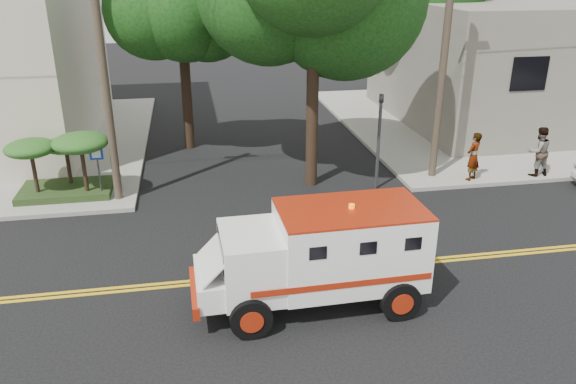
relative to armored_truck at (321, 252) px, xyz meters
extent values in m
plane|color=black|center=(0.05, 1.54, -1.45)|extent=(100.00, 100.00, 0.00)
cube|color=gray|center=(13.55, 15.04, -1.37)|extent=(17.00, 17.00, 0.15)
cube|color=slate|center=(15.05, 15.54, 1.70)|extent=(14.00, 12.00, 6.00)
cylinder|color=#382D23|center=(-5.55, 7.54, 3.05)|extent=(0.28, 0.28, 9.00)
cylinder|color=#382D23|center=(6.35, 7.74, 3.05)|extent=(0.28, 0.28, 9.00)
cylinder|color=black|center=(1.55, 8.04, 2.05)|extent=(0.44, 0.44, 7.00)
cylinder|color=black|center=(-2.95, 13.54, 1.35)|extent=(0.44, 0.44, 5.60)
sphere|color=black|center=(-2.95, 13.54, 4.15)|extent=(3.92, 3.92, 3.92)
sphere|color=black|center=(-2.11, 12.98, 4.57)|extent=(3.36, 3.36, 3.36)
cylinder|color=black|center=(8.55, 17.54, 1.53)|extent=(0.44, 0.44, 5.95)
sphere|color=black|center=(8.55, 17.54, 4.50)|extent=(4.20, 4.20, 4.20)
cylinder|color=#3F3F42|center=(3.85, 7.14, 0.35)|extent=(0.12, 0.12, 3.60)
imported|color=#3F3F42|center=(3.85, 7.14, 1.70)|extent=(0.15, 0.18, 0.90)
cylinder|color=#3F3F42|center=(-6.15, 7.74, -0.45)|extent=(0.06, 0.06, 2.00)
cube|color=#0C33A5|center=(-6.15, 7.68, 0.35)|extent=(0.45, 0.03, 0.45)
cube|color=#1E3314|center=(-7.45, 8.34, -1.18)|extent=(3.20, 2.00, 0.24)
cylinder|color=black|center=(-8.35, 8.04, -0.30)|extent=(0.14, 0.14, 1.52)
ellipsoid|color=#205318|center=(-8.35, 8.04, 0.56)|extent=(1.73, 1.73, 0.60)
cylinder|color=black|center=(-7.35, 8.74, -0.38)|extent=(0.14, 0.14, 1.36)
ellipsoid|color=#205318|center=(-7.35, 8.74, 0.39)|extent=(1.55, 1.55, 0.54)
cylinder|color=black|center=(-6.65, 7.84, -0.22)|extent=(0.14, 0.14, 1.68)
ellipsoid|color=#205318|center=(-6.65, 7.84, 0.73)|extent=(1.91, 1.91, 0.66)
cube|color=white|center=(0.72, 0.02, 0.11)|extent=(3.52, 2.13, 1.87)
cube|color=white|center=(-1.68, -0.04, -0.07)|extent=(1.47, 1.99, 1.51)
cube|color=black|center=(-2.37, -0.05, 0.33)|extent=(0.09, 1.51, 0.62)
cube|color=white|center=(-2.61, -0.06, -0.51)|extent=(0.84, 1.80, 0.62)
cube|color=maroon|center=(-3.06, -0.07, -0.74)|extent=(0.20, 1.92, 0.31)
cube|color=maroon|center=(0.72, 0.02, 1.07)|extent=(3.52, 2.13, 0.05)
cylinder|color=black|center=(-1.83, -1.04, -0.96)|extent=(0.99, 0.31, 0.98)
cylinder|color=black|center=(-1.88, 0.95, -0.96)|extent=(0.99, 0.31, 0.98)
cylinder|color=black|center=(1.73, -0.96, -0.96)|extent=(0.99, 0.31, 0.98)
cylinder|color=black|center=(1.68, 1.04, -0.96)|extent=(0.99, 0.31, 0.98)
imported|color=gray|center=(7.63, 7.04, -0.37)|extent=(0.81, 0.75, 1.87)
imported|color=gray|center=(10.34, 7.04, -0.33)|extent=(1.00, 0.80, 1.95)
camera|label=1|loc=(-2.89, -11.60, 6.46)|focal=35.00mm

